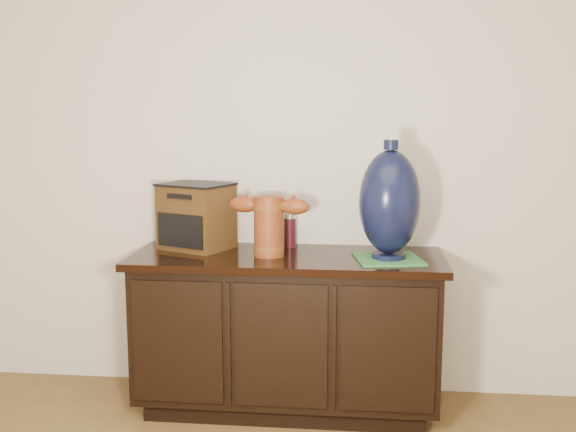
# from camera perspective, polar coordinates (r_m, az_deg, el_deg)

# --- Properties ---
(room) EXTENTS (5.00, 5.00, 5.00)m
(room) POSITION_cam_1_polar(r_m,az_deg,el_deg) (0.91, -15.17, 0.78)
(room) COLOR brown
(room) RESTS_ON ground
(sideboard) EXTENTS (1.46, 0.56, 0.75)m
(sideboard) POSITION_cam_1_polar(r_m,az_deg,el_deg) (3.26, -0.09, -9.67)
(sideboard) COLOR black
(sideboard) RESTS_ON ground
(terracotta_vessel) EXTENTS (0.40, 0.17, 0.28)m
(terracotta_vessel) POSITION_cam_1_polar(r_m,az_deg,el_deg) (3.12, -1.64, -0.55)
(terracotta_vessel) COLOR brown
(terracotta_vessel) RESTS_ON sideboard
(tv_radio) EXTENTS (0.40, 0.37, 0.32)m
(tv_radio) POSITION_cam_1_polar(r_m,az_deg,el_deg) (3.32, -7.77, -0.01)
(tv_radio) COLOR #412710
(tv_radio) RESTS_ON sideboard
(green_mat) EXTENTS (0.33, 0.33, 0.01)m
(green_mat) POSITION_cam_1_polar(r_m,az_deg,el_deg) (3.09, 8.49, -3.61)
(green_mat) COLOR #337138
(green_mat) RESTS_ON sideboard
(lamp_base) EXTENTS (0.32, 0.32, 0.53)m
(lamp_base) POSITION_cam_1_polar(r_m,az_deg,el_deg) (3.05, 8.60, 1.13)
(lamp_base) COLOR black
(lamp_base) RESTS_ON green_mat
(spray_can) EXTENTS (0.06, 0.06, 0.17)m
(spray_can) POSITION_cam_1_polar(r_m,az_deg,el_deg) (3.33, 0.16, -1.24)
(spray_can) COLOR #550E1A
(spray_can) RESTS_ON sideboard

